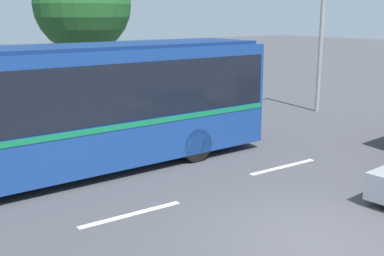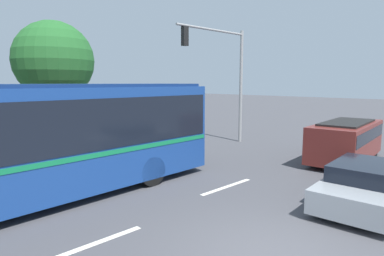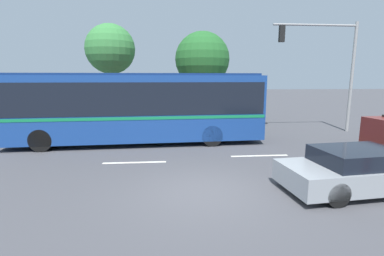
% 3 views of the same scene
% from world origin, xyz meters
% --- Properties ---
extents(city_bus, '(12.29, 3.05, 3.41)m').
position_xyz_m(city_bus, '(-2.46, 6.30, 1.94)').
color(city_bus, navy).
rests_on(city_bus, ground).
extents(sedan_foreground, '(4.59, 2.29, 1.23)m').
position_xyz_m(sedan_foreground, '(4.47, -0.28, 0.60)').
color(sedan_foreground, gray).
rests_on(sedan_foreground, ground).
extents(suv_left_lane, '(5.25, 2.47, 1.78)m').
position_xyz_m(suv_left_lane, '(9.27, 2.15, 1.04)').
color(suv_left_lane, maroon).
rests_on(suv_left_lane, ground).
extents(traffic_light_pole, '(5.03, 0.24, 6.36)m').
position_xyz_m(traffic_light_pole, '(8.60, 8.44, 4.25)').
color(traffic_light_pole, gray).
rests_on(traffic_light_pole, ground).
extents(flowering_hedge, '(9.04, 1.15, 1.48)m').
position_xyz_m(flowering_hedge, '(-1.68, 10.82, 0.73)').
color(flowering_hedge, '#286028').
rests_on(flowering_hedge, ground).
extents(street_tree_centre, '(4.26, 4.26, 6.77)m').
position_xyz_m(street_tree_centre, '(1.81, 14.97, 4.63)').
color(street_tree_centre, brown).
rests_on(street_tree_centre, ground).
extents(lane_stripe_near, '(2.40, 0.16, 0.01)m').
position_xyz_m(lane_stripe_near, '(-2.24, 2.98, 0.01)').
color(lane_stripe_near, silver).
rests_on(lane_stripe_near, ground).
extents(lane_stripe_mid, '(2.40, 0.16, 0.01)m').
position_xyz_m(lane_stripe_mid, '(2.83, 3.49, 0.01)').
color(lane_stripe_mid, silver).
rests_on(lane_stripe_mid, ground).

